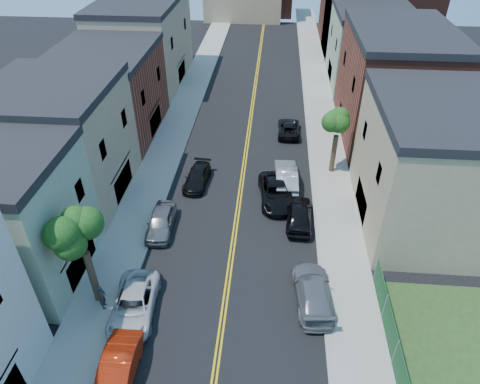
% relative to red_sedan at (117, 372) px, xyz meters
% --- Properties ---
extents(sidewalk_left, '(3.20, 100.00, 0.15)m').
position_rel_red_sedan_xyz_m(sidewalk_left, '(-2.93, 31.13, -0.72)').
color(sidewalk_left, gray).
rests_on(sidewalk_left, ground).
extents(sidewalk_right, '(3.20, 100.00, 0.15)m').
position_rel_red_sedan_xyz_m(sidewalk_right, '(12.87, 31.13, -0.72)').
color(sidewalk_right, gray).
rests_on(sidewalk_right, ground).
extents(curb_left, '(0.30, 100.00, 0.15)m').
position_rel_red_sedan_xyz_m(curb_left, '(-1.18, 31.13, -0.72)').
color(curb_left, gray).
rests_on(curb_left, ground).
extents(curb_right, '(0.30, 100.00, 0.15)m').
position_rel_red_sedan_xyz_m(curb_right, '(11.12, 31.13, -0.72)').
color(curb_right, gray).
rests_on(curb_right, ground).
extents(bldg_left_palegrn, '(9.00, 8.00, 8.50)m').
position_rel_red_sedan_xyz_m(bldg_left_palegrn, '(-9.03, 7.13, 3.46)').
color(bldg_left_palegrn, gray).
rests_on(bldg_left_palegrn, ground).
extents(bldg_left_tan_near, '(9.00, 10.00, 9.00)m').
position_rel_red_sedan_xyz_m(bldg_left_tan_near, '(-9.03, 16.13, 3.71)').
color(bldg_left_tan_near, '#998466').
rests_on(bldg_left_tan_near, ground).
extents(bldg_left_brick, '(9.00, 12.00, 8.00)m').
position_rel_red_sedan_xyz_m(bldg_left_brick, '(-9.03, 27.13, 3.21)').
color(bldg_left_brick, brown).
rests_on(bldg_left_brick, ground).
extents(bldg_left_tan_far, '(9.00, 16.00, 9.50)m').
position_rel_red_sedan_xyz_m(bldg_left_tan_far, '(-9.03, 41.13, 3.96)').
color(bldg_left_tan_far, '#998466').
rests_on(bldg_left_tan_far, ground).
extents(bldg_right_tan, '(9.00, 12.00, 9.00)m').
position_rel_red_sedan_xyz_m(bldg_right_tan, '(18.97, 15.13, 3.71)').
color(bldg_right_tan, '#998466').
rests_on(bldg_right_tan, ground).
extents(bldg_right_brick, '(9.00, 14.00, 10.00)m').
position_rel_red_sedan_xyz_m(bldg_right_brick, '(18.97, 29.13, 4.21)').
color(bldg_right_brick, brown).
rests_on(bldg_right_brick, ground).
extents(bldg_right_palegrn, '(9.00, 12.00, 8.50)m').
position_rel_red_sedan_xyz_m(bldg_right_palegrn, '(18.97, 43.13, 3.46)').
color(bldg_right_palegrn, gray).
rests_on(bldg_right_palegrn, ground).
extents(fence_right, '(0.04, 15.00, 1.90)m').
position_rel_red_sedan_xyz_m(fence_right, '(14.47, 0.63, 0.31)').
color(fence_right, '#143F1E').
rests_on(fence_right, sidewalk_right).
extents(tree_left_mid, '(5.20, 5.20, 9.29)m').
position_rel_red_sedan_xyz_m(tree_left_mid, '(-2.91, 5.14, 5.79)').
color(tree_left_mid, '#37291B').
rests_on(tree_left_mid, sidewalk_left).
extents(tree_right_far, '(4.40, 4.40, 8.03)m').
position_rel_red_sedan_xyz_m(tree_right_far, '(12.89, 21.14, 4.96)').
color(tree_right_far, '#37291B').
rests_on(tree_right_far, sidewalk_right).
extents(red_sedan, '(1.78, 4.85, 1.59)m').
position_rel_red_sedan_xyz_m(red_sedan, '(0.00, 0.00, 0.00)').
color(red_sedan, '#B5250C').
rests_on(red_sedan, ground).
extents(white_pickup, '(2.86, 5.52, 1.49)m').
position_rel_red_sedan_xyz_m(white_pickup, '(-0.39, 4.36, -0.05)').
color(white_pickup, silver).
rests_on(white_pickup, ground).
extents(grey_car_left, '(1.99, 4.62, 1.56)m').
position_rel_red_sedan_xyz_m(grey_car_left, '(-0.53, 12.08, -0.02)').
color(grey_car_left, '#575A5E').
rests_on(grey_car_left, ground).
extents(black_car_left, '(2.16, 4.60, 1.30)m').
position_rel_red_sedan_xyz_m(black_car_left, '(1.17, 18.28, -0.14)').
color(black_car_left, black).
rests_on(black_car_left, ground).
extents(grey_car_right, '(2.66, 5.57, 1.57)m').
position_rel_red_sedan_xyz_m(grey_car_right, '(10.37, 6.22, -0.01)').
color(grey_car_right, slate).
rests_on(grey_car_right, ground).
extents(black_car_right, '(2.08, 4.87, 1.64)m').
position_rel_red_sedan_xyz_m(black_car_right, '(9.76, 13.76, 0.03)').
color(black_car_right, black).
rests_on(black_car_right, ground).
extents(silver_car_right, '(2.07, 5.30, 1.72)m').
position_rel_red_sedan_xyz_m(silver_car_right, '(8.77, 18.81, 0.07)').
color(silver_car_right, '#ADB0B5').
rests_on(silver_car_right, ground).
extents(dark_car_right_far, '(2.16, 4.66, 1.29)m').
position_rel_red_sedan_xyz_m(dark_car_right_far, '(9.09, 28.07, -0.15)').
color(dark_car_right_far, black).
rests_on(dark_car_right_far, ground).
extents(black_suv_lane, '(3.27, 5.90, 1.56)m').
position_rel_red_sedan_xyz_m(black_suv_lane, '(7.97, 16.48, -0.01)').
color(black_suv_lane, black).
rests_on(black_suv_lane, ground).
extents(pedestrian_left, '(0.54, 0.71, 1.76)m').
position_rel_red_sedan_xyz_m(pedestrian_left, '(-2.35, 4.55, 0.24)').
color(pedestrian_left, '#26272E').
rests_on(pedestrian_left, sidewalk_left).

